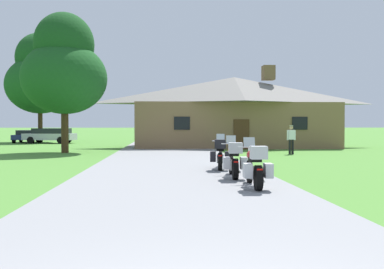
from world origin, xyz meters
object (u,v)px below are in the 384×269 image
object	(u,v)px
parked_navy_sedan_far_left	(27,136)
tree_left_near	(64,68)
motorcycle_silver_farthest_in_row	(220,154)
bystander_white_shirt_near_lodge	(291,138)
tree_left_far	(40,77)
motorcycle_orange_second_in_row	(234,160)
motorcycle_red_nearest_to_camera	(255,167)
parked_silver_suv_far_left	(50,135)

from	to	relation	value
parked_navy_sedan_far_left	tree_left_near	bearing A→B (deg)	-69.70
motorcycle_silver_farthest_in_row	tree_left_near	world-z (taller)	tree_left_near
motorcycle_silver_farthest_in_row	bystander_white_shirt_near_lodge	size ratio (longest dim) A/B	1.23
parked_navy_sedan_far_left	tree_left_far	bearing A→B (deg)	39.93
motorcycle_orange_second_in_row	tree_left_far	xyz separation A→B (m)	(-14.42, 30.10, 5.85)
motorcycle_orange_second_in_row	tree_left_near	world-z (taller)	tree_left_near
motorcycle_red_nearest_to_camera	parked_navy_sedan_far_left	bearing A→B (deg)	119.38
motorcycle_red_nearest_to_camera	tree_left_near	world-z (taller)	tree_left_near
bystander_white_shirt_near_lodge	parked_silver_suv_far_left	xyz separation A→B (m)	(-17.91, 16.03, -0.17)
bystander_white_shirt_near_lodge	parked_navy_sedan_far_left	distance (m)	27.41
bystander_white_shirt_near_lodge	tree_left_far	world-z (taller)	tree_left_far
bystander_white_shirt_near_lodge	tree_left_far	bearing A→B (deg)	125.43
motorcycle_red_nearest_to_camera	motorcycle_silver_farthest_in_row	world-z (taller)	same
motorcycle_silver_farthest_in_row	tree_left_near	xyz separation A→B (m)	(-8.17, 10.90, 4.58)
motorcycle_red_nearest_to_camera	bystander_white_shirt_near_lodge	world-z (taller)	bystander_white_shirt_near_lodge
motorcycle_silver_farthest_in_row	bystander_white_shirt_near_lodge	distance (m)	10.05
tree_left_near	motorcycle_red_nearest_to_camera	bearing A→B (deg)	-61.64
motorcycle_red_nearest_to_camera	tree_left_far	bearing A→B (deg)	117.18
parked_silver_suv_far_left	parked_navy_sedan_far_left	world-z (taller)	parked_silver_suv_far_left
tree_left_near	parked_silver_suv_far_left	bearing A→B (deg)	107.99
tree_left_near	motorcycle_orange_second_in_row	bearing A→B (deg)	-58.57
motorcycle_orange_second_in_row	bystander_white_shirt_near_lodge	xyz separation A→B (m)	(5.23, 11.11, 0.34)
motorcycle_silver_farthest_in_row	bystander_white_shirt_near_lodge	xyz separation A→B (m)	(5.31, 8.53, 0.34)
motorcycle_red_nearest_to_camera	motorcycle_orange_second_in_row	bearing A→B (deg)	98.13
motorcycle_red_nearest_to_camera	bystander_white_shirt_near_lodge	xyz separation A→B (m)	(5.03, 13.27, 0.34)
motorcycle_red_nearest_to_camera	parked_silver_suv_far_left	distance (m)	32.00
motorcycle_red_nearest_to_camera	parked_silver_suv_far_left	bearing A→B (deg)	116.52
motorcycle_red_nearest_to_camera	motorcycle_silver_farthest_in_row	xyz separation A→B (m)	(-0.28, 4.74, 0.00)
tree_left_near	motorcycle_silver_farthest_in_row	bearing A→B (deg)	-53.17
tree_left_near	parked_navy_sedan_far_left	distance (m)	17.79
motorcycle_red_nearest_to_camera	tree_left_far	size ratio (longest dim) A/B	0.19
motorcycle_red_nearest_to_camera	parked_silver_suv_far_left	world-z (taller)	parked_silver_suv_far_left
bystander_white_shirt_near_lodge	parked_silver_suv_far_left	bearing A→B (deg)	127.62
tree_left_near	parked_navy_sedan_far_left	size ratio (longest dim) A/B	1.98
bystander_white_shirt_near_lodge	parked_silver_suv_far_left	world-z (taller)	bystander_white_shirt_near_lodge
motorcycle_red_nearest_to_camera	motorcycle_silver_farthest_in_row	bearing A→B (deg)	96.14
parked_silver_suv_far_left	parked_navy_sedan_far_left	bearing A→B (deg)	64.63
motorcycle_red_nearest_to_camera	motorcycle_orange_second_in_row	distance (m)	2.16
tree_left_far	motorcycle_orange_second_in_row	bearing A→B (deg)	-64.40
motorcycle_silver_farthest_in_row	parked_navy_sedan_far_left	size ratio (longest dim) A/B	0.48
tree_left_near	tree_left_far	distance (m)	17.78
motorcycle_orange_second_in_row	motorcycle_silver_farthest_in_row	size ratio (longest dim) A/B	1.00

